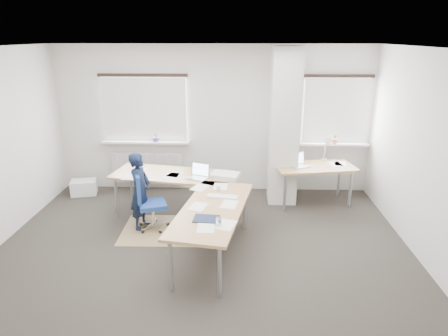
{
  "coord_description": "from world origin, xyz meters",
  "views": [
    {
      "loc": [
        0.51,
        -5.01,
        2.95
      ],
      "look_at": [
        0.27,
        0.9,
        0.97
      ],
      "focal_mm": 32.0,
      "sensor_mm": 36.0,
      "label": 1
    }
  ],
  "objects_px": {
    "desk_side": "(314,168)",
    "task_chair": "(151,213)",
    "person": "(140,191)",
    "desk_main": "(193,191)"
  },
  "relations": [
    {
      "from": "desk_side",
      "to": "task_chair",
      "type": "relative_size",
      "value": 1.6
    },
    {
      "from": "person",
      "to": "task_chair",
      "type": "bearing_deg",
      "value": -94.76
    },
    {
      "from": "desk_side",
      "to": "person",
      "type": "height_order",
      "value": "person"
    },
    {
      "from": "desk_main",
      "to": "task_chair",
      "type": "xyz_separation_m",
      "value": [
        -0.7,
        0.1,
        -0.43
      ]
    },
    {
      "from": "person",
      "to": "desk_main",
      "type": "bearing_deg",
      "value": -88.87
    },
    {
      "from": "desk_main",
      "to": "task_chair",
      "type": "relative_size",
      "value": 3.17
    },
    {
      "from": "desk_side",
      "to": "task_chair",
      "type": "height_order",
      "value": "desk_side"
    },
    {
      "from": "task_chair",
      "to": "person",
      "type": "bearing_deg",
      "value": 145.12
    },
    {
      "from": "person",
      "to": "desk_side",
      "type": "bearing_deg",
      "value": -59.29
    },
    {
      "from": "desk_main",
      "to": "person",
      "type": "height_order",
      "value": "person"
    }
  ]
}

